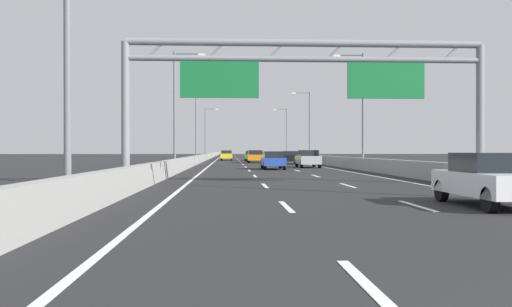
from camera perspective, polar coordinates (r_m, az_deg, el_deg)
ground_plane at (r=102.73m, az=-0.95°, el=-0.52°), size 260.00×260.00×0.00m
lane_dash_left_0 at (r=6.54m, az=11.44°, el=-13.17°), size 0.16×3.00×0.01m
lane_dash_left_1 at (r=15.32m, az=3.08°, el=-5.39°), size 0.16×3.00×0.01m
lane_dash_left_2 at (r=24.26m, az=0.89°, el=-3.28°), size 0.16×3.00×0.01m
lane_dash_left_3 at (r=33.24m, az=-0.12°, el=-2.30°), size 0.16×3.00×0.01m
lane_dash_left_4 at (r=42.22m, az=-0.69°, el=-1.74°), size 0.16×3.00×0.01m
lane_dash_left_5 at (r=51.21m, az=-1.07°, el=-1.38°), size 0.16×3.00×0.01m
lane_dash_left_6 at (r=60.21m, az=-1.33°, el=-1.12°), size 0.16×3.00×0.01m
lane_dash_left_7 at (r=69.20m, az=-1.53°, el=-0.93°), size 0.16×3.00×0.01m
lane_dash_left_8 at (r=78.20m, az=-1.67°, el=-0.79°), size 0.16×3.00×0.01m
lane_dash_left_9 at (r=87.19m, az=-1.79°, el=-0.67°), size 0.16×3.00×0.01m
lane_dash_left_10 at (r=96.19m, az=-1.89°, el=-0.58°), size 0.16×3.00×0.01m
lane_dash_left_11 at (r=105.19m, az=-1.97°, el=-0.50°), size 0.16×3.00×0.01m
lane_dash_left_12 at (r=114.19m, az=-2.04°, el=-0.44°), size 0.16×3.00×0.01m
lane_dash_left_13 at (r=123.18m, az=-2.10°, el=-0.38°), size 0.16×3.00×0.01m
lane_dash_left_14 at (r=132.18m, az=-2.14°, el=-0.33°), size 0.16×3.00×0.01m
lane_dash_left_15 at (r=141.18m, az=-2.19°, el=-0.29°), size 0.16×3.00×0.01m
lane_dash_left_16 at (r=150.18m, az=-2.23°, el=-0.25°), size 0.16×3.00×0.01m
lane_dash_left_17 at (r=159.18m, az=-2.26°, el=-0.22°), size 0.16×3.00×0.01m
lane_dash_right_1 at (r=16.09m, az=15.99°, el=-5.12°), size 0.16×3.00×0.01m
lane_dash_right_2 at (r=24.76m, az=9.25°, el=-3.21°), size 0.16×3.00×0.01m
lane_dash_right_3 at (r=33.60m, az=6.03°, el=-2.28°), size 0.16×3.00×0.01m
lane_dash_right_4 at (r=42.51m, az=4.16°, el=-1.73°), size 0.16×3.00×0.01m
lane_dash_right_5 at (r=51.45m, az=2.94°, el=-1.37°), size 0.16×3.00×0.01m
lane_dash_right_6 at (r=60.41m, az=2.09°, el=-1.12°), size 0.16×3.00×0.01m
lane_dash_right_7 at (r=69.37m, az=1.45°, el=-0.93°), size 0.16×3.00×0.01m
lane_dash_right_8 at (r=78.35m, az=0.96°, el=-0.79°), size 0.16×3.00×0.01m
lane_dash_right_9 at (r=87.33m, az=0.57°, el=-0.67°), size 0.16×3.00×0.01m
lane_dash_right_10 at (r=96.32m, az=0.25°, el=-0.58°), size 0.16×3.00×0.01m
lane_dash_right_11 at (r=105.30m, az=-0.01°, el=-0.50°), size 0.16×3.00×0.01m
lane_dash_right_12 at (r=114.29m, az=-0.23°, el=-0.44°), size 0.16×3.00×0.01m
lane_dash_right_13 at (r=123.28m, az=-0.42°, el=-0.38°), size 0.16×3.00×0.01m
lane_dash_right_14 at (r=132.28m, az=-0.59°, el=-0.33°), size 0.16×3.00×0.01m
lane_dash_right_15 at (r=141.27m, az=-0.73°, el=-0.29°), size 0.16×3.00×0.01m
lane_dash_right_16 at (r=150.26m, az=-0.85°, el=-0.25°), size 0.16×3.00×0.01m
lane_dash_right_17 at (r=159.26m, az=-0.97°, el=-0.22°), size 0.16×3.00×0.01m
edge_line_left at (r=90.70m, az=-4.01°, el=-0.64°), size 0.16×176.00×0.01m
edge_line_right at (r=91.09m, az=2.61°, el=-0.63°), size 0.16×176.00×0.01m
barrier_left at (r=112.73m, az=-4.62°, el=-0.21°), size 0.45×220.00×0.95m
barrier_right at (r=113.14m, az=2.38°, el=-0.21°), size 0.45×220.00×0.95m
sign_gantry at (r=24.81m, az=5.00°, el=7.90°), size 15.90×0.36×6.36m
streetlamp_left_near at (r=16.39m, az=-17.76°, el=13.96°), size 2.58×0.28×9.50m
streetlamp_left_mid at (r=46.06m, az=-7.95°, el=5.14°), size 2.58×0.28×9.50m
streetlamp_right_mid at (r=47.14m, az=10.51°, el=5.03°), size 2.58×0.28×9.50m
streetlamp_left_far at (r=76.25m, az=-5.91°, el=3.23°), size 2.58×0.28×9.50m
streetlamp_right_far at (r=76.91m, az=5.29°, el=3.21°), size 2.58×0.28×9.50m
streetlamp_left_distant at (r=106.52m, az=-5.03°, el=2.41°), size 2.58×0.28×9.50m
streetlamp_right_distant at (r=106.99m, az=2.99°, el=2.40°), size 2.58×0.28×9.50m
yellow_car at (r=84.62m, az=-3.01°, el=-0.18°), size 1.72×4.50×1.51m
black_car at (r=62.68m, az=3.42°, el=-0.38°), size 1.82×4.55×1.44m
white_car at (r=16.65m, az=22.85°, el=-2.39°), size 1.88×4.21×1.46m
orange_car at (r=68.37m, az=-0.09°, el=-0.31°), size 1.89×4.51×1.54m
blue_car at (r=45.25m, az=1.74°, el=-0.68°), size 1.74×4.61×1.45m
green_car at (r=79.40m, az=-0.47°, el=-0.24°), size 1.89×4.56×1.44m
silver_car at (r=50.04m, az=5.28°, el=-0.52°), size 1.80×4.46×1.55m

